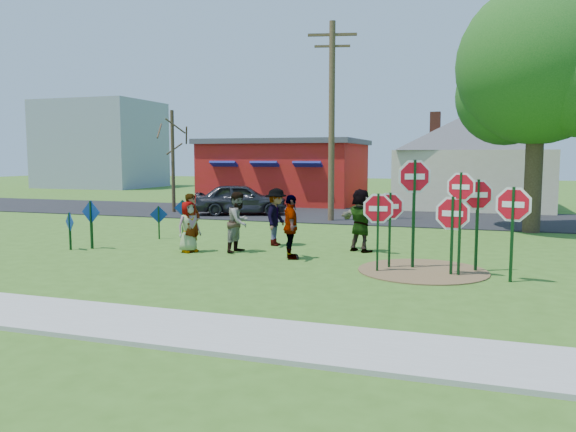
{
  "coord_description": "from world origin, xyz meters",
  "views": [
    {
      "loc": [
        5.65,
        -15.1,
        2.83
      ],
      "look_at": [
        0.3,
        0.98,
        1.05
      ],
      "focal_mm": 35.0,
      "sensor_mm": 36.0,
      "label": 1
    }
  ],
  "objects_px": {
    "suv": "(241,199)",
    "leafy_tree": "(542,73)",
    "stop_sign_c": "(461,200)",
    "stop_sign_d": "(478,202)",
    "utility_pole": "(332,118)",
    "person_b": "(192,223)",
    "stop_sign_b": "(414,186)",
    "person_a": "(189,227)",
    "stop_sign_a": "(378,215)"
  },
  "relations": [
    {
      "from": "stop_sign_c",
      "to": "person_b",
      "type": "distance_m",
      "value": 7.81
    },
    {
      "from": "stop_sign_a",
      "to": "person_b",
      "type": "height_order",
      "value": "stop_sign_a"
    },
    {
      "from": "stop_sign_a",
      "to": "person_b",
      "type": "bearing_deg",
      "value": 159.19
    },
    {
      "from": "stop_sign_c",
      "to": "leafy_tree",
      "type": "xyz_separation_m",
      "value": [
        2.53,
        9.1,
        4.08
      ]
    },
    {
      "from": "person_b",
      "to": "utility_pole",
      "type": "relative_size",
      "value": 0.2
    },
    {
      "from": "person_a",
      "to": "suv",
      "type": "height_order",
      "value": "suv"
    },
    {
      "from": "suv",
      "to": "leafy_tree",
      "type": "distance_m",
      "value": 14.19
    },
    {
      "from": "stop_sign_a",
      "to": "leafy_tree",
      "type": "xyz_separation_m",
      "value": [
        4.46,
        9.21,
        4.5
      ]
    },
    {
      "from": "stop_sign_d",
      "to": "utility_pole",
      "type": "height_order",
      "value": "utility_pole"
    },
    {
      "from": "stop_sign_d",
      "to": "utility_pole",
      "type": "bearing_deg",
      "value": 101.59
    },
    {
      "from": "suv",
      "to": "utility_pole",
      "type": "bearing_deg",
      "value": -124.49
    },
    {
      "from": "stop_sign_c",
      "to": "suv",
      "type": "xyz_separation_m",
      "value": [
        -10.5,
        11.38,
        -1.04
      ]
    },
    {
      "from": "person_a",
      "to": "person_b",
      "type": "height_order",
      "value": "person_b"
    },
    {
      "from": "stop_sign_b",
      "to": "person_a",
      "type": "xyz_separation_m",
      "value": [
        -6.61,
        0.39,
        -1.34
      ]
    },
    {
      "from": "stop_sign_d",
      "to": "stop_sign_b",
      "type": "bearing_deg",
      "value": 162.46
    },
    {
      "from": "stop_sign_d",
      "to": "person_b",
      "type": "xyz_separation_m",
      "value": [
        -8.06,
        0.38,
        -0.86
      ]
    },
    {
      "from": "stop_sign_b",
      "to": "person_a",
      "type": "height_order",
      "value": "stop_sign_b"
    },
    {
      "from": "stop_sign_d",
      "to": "utility_pole",
      "type": "distance_m",
      "value": 11.7
    },
    {
      "from": "stop_sign_c",
      "to": "person_b",
      "type": "xyz_separation_m",
      "value": [
        -7.68,
        1.09,
        -0.96
      ]
    },
    {
      "from": "stop_sign_c",
      "to": "stop_sign_d",
      "type": "height_order",
      "value": "stop_sign_c"
    },
    {
      "from": "person_b",
      "to": "suv",
      "type": "relative_size",
      "value": 0.39
    },
    {
      "from": "person_b",
      "to": "stop_sign_b",
      "type": "bearing_deg",
      "value": -87.28
    },
    {
      "from": "stop_sign_c",
      "to": "leafy_tree",
      "type": "relative_size",
      "value": 0.28
    },
    {
      "from": "person_a",
      "to": "stop_sign_b",
      "type": "bearing_deg",
      "value": -64.66
    },
    {
      "from": "stop_sign_c",
      "to": "stop_sign_b",
      "type": "bearing_deg",
      "value": 169.26
    },
    {
      "from": "stop_sign_c",
      "to": "suv",
      "type": "distance_m",
      "value": 15.52
    },
    {
      "from": "person_b",
      "to": "person_a",
      "type": "bearing_deg",
      "value": 140.33
    },
    {
      "from": "stop_sign_a",
      "to": "stop_sign_d",
      "type": "height_order",
      "value": "stop_sign_d"
    },
    {
      "from": "stop_sign_b",
      "to": "person_b",
      "type": "xyz_separation_m",
      "value": [
        -6.53,
        0.47,
        -1.23
      ]
    },
    {
      "from": "stop_sign_b",
      "to": "leafy_tree",
      "type": "relative_size",
      "value": 0.32
    },
    {
      "from": "stop_sign_d",
      "to": "person_a",
      "type": "distance_m",
      "value": 8.21
    },
    {
      "from": "person_a",
      "to": "suv",
      "type": "xyz_separation_m",
      "value": [
        -2.74,
        10.36,
        0.03
      ]
    },
    {
      "from": "person_b",
      "to": "leafy_tree",
      "type": "bearing_deg",
      "value": -45.05
    },
    {
      "from": "stop_sign_d",
      "to": "suv",
      "type": "bearing_deg",
      "value": 114.71
    },
    {
      "from": "person_b",
      "to": "leafy_tree",
      "type": "xyz_separation_m",
      "value": [
        10.21,
        8.01,
        5.04
      ]
    },
    {
      "from": "person_a",
      "to": "utility_pole",
      "type": "xyz_separation_m",
      "value": [
        2.05,
        9.28,
        3.78
      ]
    },
    {
      "from": "stop_sign_c",
      "to": "utility_pole",
      "type": "xyz_separation_m",
      "value": [
        -5.71,
        10.29,
        2.71
      ]
    },
    {
      "from": "leafy_tree",
      "to": "stop_sign_c",
      "type": "bearing_deg",
      "value": -105.56
    },
    {
      "from": "stop_sign_c",
      "to": "person_a",
      "type": "relative_size",
      "value": 1.69
    },
    {
      "from": "suv",
      "to": "stop_sign_b",
      "type": "bearing_deg",
      "value": -160.73
    },
    {
      "from": "stop_sign_b",
      "to": "person_b",
      "type": "height_order",
      "value": "stop_sign_b"
    },
    {
      "from": "stop_sign_c",
      "to": "person_a",
      "type": "height_order",
      "value": "stop_sign_c"
    },
    {
      "from": "stop_sign_a",
      "to": "utility_pole",
      "type": "distance_m",
      "value": 11.51
    },
    {
      "from": "stop_sign_c",
      "to": "stop_sign_d",
      "type": "xyz_separation_m",
      "value": [
        0.39,
        0.71,
        -0.1
      ]
    },
    {
      "from": "suv",
      "to": "utility_pole",
      "type": "distance_m",
      "value": 6.18
    },
    {
      "from": "suv",
      "to": "leafy_tree",
      "type": "xyz_separation_m",
      "value": [
        13.03,
        -2.28,
        5.12
      ]
    },
    {
      "from": "stop_sign_d",
      "to": "person_a",
      "type": "xyz_separation_m",
      "value": [
        -8.14,
        0.31,
        -0.96
      ]
    },
    {
      "from": "stop_sign_d",
      "to": "leafy_tree",
      "type": "distance_m",
      "value": 9.62
    },
    {
      "from": "suv",
      "to": "utility_pole",
      "type": "height_order",
      "value": "utility_pole"
    },
    {
      "from": "stop_sign_b",
      "to": "person_a",
      "type": "bearing_deg",
      "value": 154.68
    }
  ]
}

